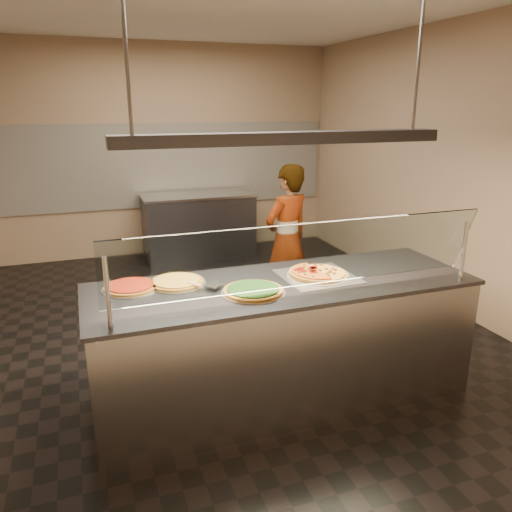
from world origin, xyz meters
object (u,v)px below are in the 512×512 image
object	(u,v)px
pizza_cheese	(177,281)
perforated_tray	(318,276)
sneeze_guard	(305,256)
prep_table	(199,225)
half_pizza_pepperoni	(305,274)
worker	(287,239)
half_pizza_sausage	(330,272)
serving_counter	(282,340)
pizza_spinach	(253,290)
pizza_spatula	(202,284)
pizza_tomato	(130,286)
heat_lamp_housing	(286,138)

from	to	relation	value
pizza_cheese	perforated_tray	bearing A→B (deg)	-11.49
sneeze_guard	prep_table	xyz separation A→B (m)	(0.26, 4.15, -0.76)
half_pizza_pepperoni	worker	size ratio (longest dim) A/B	0.28
half_pizza_sausage	prep_table	bearing A→B (deg)	91.98
serving_counter	pizza_spinach	world-z (taller)	pizza_spinach
sneeze_guard	prep_table	bearing A→B (deg)	86.35
prep_table	serving_counter	bearing A→B (deg)	-93.97
worker	perforated_tray	bearing A→B (deg)	53.27
pizza_spinach	worker	xyz separation A→B (m)	(0.97, 1.67, -0.15)
perforated_tray	half_pizza_pepperoni	world-z (taller)	half_pizza_pepperoni
pizza_spatula	prep_table	xyz separation A→B (m)	(0.85, 3.73, -0.49)
sneeze_guard	half_pizza_pepperoni	bearing A→B (deg)	63.55
half_pizza_sausage	worker	distance (m)	1.56
serving_counter	half_pizza_sausage	size ratio (longest dim) A/B	6.35
half_pizza_sausage	pizza_cheese	size ratio (longest dim) A/B	1.06
pizza_cheese	pizza_tomato	bearing A→B (deg)	178.21
perforated_tray	prep_table	distance (m)	3.81
half_pizza_pepperoni	pizza_tomato	distance (m)	1.26
prep_table	worker	size ratio (longest dim) A/B	1.00
pizza_spinach	pizza_spatula	world-z (taller)	pizza_spatula
sneeze_guard	pizza_tomato	bearing A→B (deg)	150.85
sneeze_guard	pizza_spinach	distance (m)	0.45
sneeze_guard	half_pizza_sausage	bearing A→B (deg)	43.08
pizza_spatula	half_pizza_sausage	bearing A→B (deg)	-3.18
half_pizza_sausage	half_pizza_pepperoni	bearing A→B (deg)	179.34
pizza_spinach	half_pizza_sausage	bearing A→B (deg)	12.52
half_pizza_pepperoni	worker	xyz separation A→B (m)	(0.51, 1.52, -0.17)
perforated_tray	half_pizza_pepperoni	distance (m)	0.11
perforated_tray	half_pizza_sausage	bearing A→B (deg)	-0.62
pizza_spinach	prep_table	size ratio (longest dim) A/B	0.28
serving_counter	pizza_spatula	distance (m)	0.77
prep_table	heat_lamp_housing	world-z (taller)	heat_lamp_housing
heat_lamp_housing	pizza_tomato	bearing A→B (deg)	166.87
sneeze_guard	half_pizza_pepperoni	world-z (taller)	sneeze_guard
serving_counter	heat_lamp_housing	size ratio (longest dim) A/B	1.22
pizza_tomato	half_pizza_sausage	bearing A→B (deg)	-8.59
serving_counter	pizza_spatula	bearing A→B (deg)	172.03
half_pizza_pepperoni	perforated_tray	bearing A→B (deg)	-0.71
half_pizza_pepperoni	prep_table	world-z (taller)	half_pizza_pepperoni
pizza_tomato	serving_counter	bearing A→B (deg)	-13.13
prep_table	worker	bearing A→B (deg)	-79.28
serving_counter	prep_table	world-z (taller)	same
pizza_cheese	heat_lamp_housing	size ratio (longest dim) A/B	0.18
sneeze_guard	pizza_cheese	distance (m)	0.98
serving_counter	half_pizza_pepperoni	world-z (taller)	half_pizza_pepperoni
sneeze_guard	pizza_spatula	world-z (taller)	sneeze_guard
sneeze_guard	pizza_spinach	size ratio (longest dim) A/B	5.78
sneeze_guard	perforated_tray	world-z (taller)	sneeze_guard
pizza_spatula	worker	bearing A→B (deg)	49.09
perforated_tray	sneeze_guard	bearing A→B (deg)	-128.03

